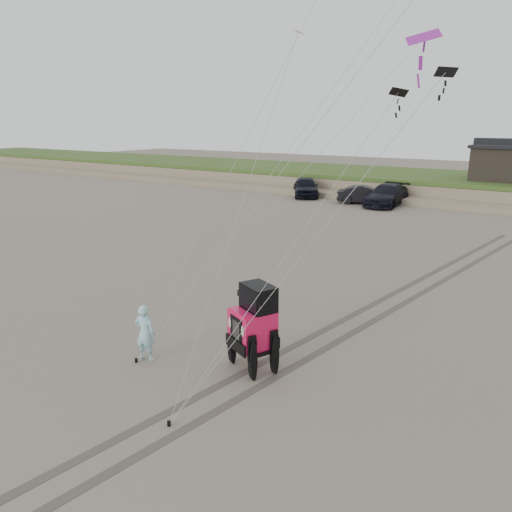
# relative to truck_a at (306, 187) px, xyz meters

# --- Properties ---
(ground) EXTENTS (160.00, 160.00, 0.00)m
(ground) POSITION_rel_truck_a_xyz_m (13.36, -29.93, -0.86)
(ground) COLOR #6B6054
(ground) RESTS_ON ground
(dune_ridge) EXTENTS (160.00, 14.25, 1.73)m
(dune_ridge) POSITION_rel_truck_a_xyz_m (13.36, 7.57, -0.03)
(dune_ridge) COLOR #7A6B54
(dune_ridge) RESTS_ON ground
(truck_a) EXTENTS (4.38, 5.34, 1.71)m
(truck_a) POSITION_rel_truck_a_xyz_m (0.00, 0.00, 0.00)
(truck_a) COLOR black
(truck_a) RESTS_ON ground
(truck_b) EXTENTS (4.61, 2.88, 1.44)m
(truck_b) POSITION_rel_truck_a_xyz_m (5.87, -0.87, -0.14)
(truck_b) COLOR black
(truck_b) RESTS_ON ground
(truck_c) EXTENTS (2.50, 5.78, 1.66)m
(truck_c) POSITION_rel_truck_a_xyz_m (7.61, -0.70, -0.03)
(truck_c) COLOR black
(truck_c) RESTS_ON ground
(jeep) EXTENTS (4.06, 5.47, 1.87)m
(jeep) POSITION_rel_truck_a_xyz_m (14.02, -28.64, 0.08)
(jeep) COLOR #E6154F
(jeep) RESTS_ON ground
(man) EXTENTS (0.68, 0.53, 1.63)m
(man) POSITION_rel_truck_a_xyz_m (11.27, -29.91, -0.04)
(man) COLOR #92D3E1
(man) RESTS_ON ground
(stake_main) EXTENTS (0.08, 0.08, 0.12)m
(stake_main) POSITION_rel_truck_a_xyz_m (11.15, -30.18, -0.80)
(stake_main) COLOR black
(stake_main) RESTS_ON ground
(stake_aux) EXTENTS (0.08, 0.08, 0.12)m
(stake_aux) POSITION_rel_truck_a_xyz_m (13.99, -31.86, -0.80)
(stake_aux) COLOR black
(stake_aux) RESTS_ON ground
(tire_tracks) EXTENTS (5.22, 29.74, 0.01)m
(tire_tracks) POSITION_rel_truck_a_xyz_m (15.36, -21.93, -0.85)
(tire_tracks) COLOR #4C443D
(tire_tracks) RESTS_ON ground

